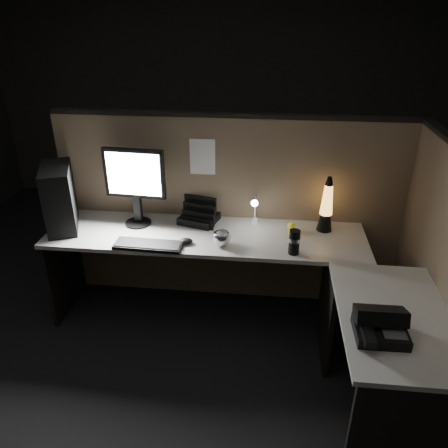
# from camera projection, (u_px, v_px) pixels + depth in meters

# --- Properties ---
(floor) EXTENTS (6.00, 6.00, 0.00)m
(floor) POSITION_uv_depth(u_px,v_px,m) (217.00, 372.00, 2.94)
(floor) COLOR black
(floor) RESTS_ON ground
(room_shell) EXTENTS (6.00, 6.00, 6.00)m
(room_shell) POSITION_uv_depth(u_px,v_px,m) (214.00, 136.00, 2.21)
(room_shell) COLOR silver
(room_shell) RESTS_ON ground
(partition_back) EXTENTS (2.66, 0.06, 1.50)m
(partition_back) POSITION_uv_depth(u_px,v_px,m) (231.00, 213.00, 3.43)
(partition_back) COLOR brown
(partition_back) RESTS_ON ground
(partition_right) EXTENTS (0.06, 1.66, 1.50)m
(partition_right) POSITION_uv_depth(u_px,v_px,m) (442.00, 283.00, 2.56)
(partition_right) COLOR brown
(partition_right) RESTS_ON ground
(desk) EXTENTS (2.60, 1.60, 0.73)m
(desk) POSITION_uv_depth(u_px,v_px,m) (248.00, 281.00, 2.88)
(desk) COLOR #ADAAA3
(desk) RESTS_ON ground
(pc_tower) EXTENTS (0.35, 0.48, 0.46)m
(pc_tower) POSITION_uv_depth(u_px,v_px,m) (59.00, 198.00, 3.16)
(pc_tower) COLOR black
(pc_tower) RESTS_ON desk
(monitor) EXTENTS (0.45, 0.19, 0.58)m
(monitor) POSITION_uv_depth(u_px,v_px,m) (135.00, 180.00, 3.15)
(monitor) COLOR black
(monitor) RESTS_ON desk
(keyboard) EXTENTS (0.47, 0.17, 0.02)m
(keyboard) POSITION_uv_depth(u_px,v_px,m) (148.00, 245.00, 2.99)
(keyboard) COLOR black
(keyboard) RESTS_ON desk
(mouse) EXTENTS (0.11, 0.08, 0.04)m
(mouse) POSITION_uv_depth(u_px,v_px,m) (186.00, 241.00, 3.02)
(mouse) COLOR black
(mouse) RESTS_ON desk
(clip_lamp) EXTENTS (0.05, 0.20, 0.25)m
(clip_lamp) POSITION_uv_depth(u_px,v_px,m) (255.00, 209.00, 3.18)
(clip_lamp) COLOR silver
(clip_lamp) RESTS_ON desk
(organizer) EXTENTS (0.32, 0.30, 0.20)m
(organizer) POSITION_uv_depth(u_px,v_px,m) (199.00, 216.00, 3.32)
(organizer) COLOR black
(organizer) RESTS_ON desk
(lava_lamp) EXTENTS (0.11, 0.11, 0.41)m
(lava_lamp) POSITION_uv_depth(u_px,v_px,m) (326.00, 209.00, 3.13)
(lava_lamp) COLOR black
(lava_lamp) RESTS_ON desk
(travel_mug) EXTENTS (0.08, 0.08, 0.17)m
(travel_mug) POSITION_uv_depth(u_px,v_px,m) (294.00, 242.00, 2.87)
(travel_mug) COLOR black
(travel_mug) RESTS_ON desk
(steel_mug) EXTENTS (0.13, 0.13, 0.10)m
(steel_mug) POSITION_uv_depth(u_px,v_px,m) (222.00, 239.00, 2.99)
(steel_mug) COLOR #B8B7BF
(steel_mug) RESTS_ON desk
(figurine) EXTENTS (0.06, 0.06, 0.06)m
(figurine) POSITION_uv_depth(u_px,v_px,m) (292.00, 226.00, 3.14)
(figurine) COLOR #FFF828
(figurine) RESTS_ON desk
(pinned_paper) EXTENTS (0.19, 0.00, 0.27)m
(pinned_paper) POSITION_uv_depth(u_px,v_px,m) (202.00, 157.00, 3.21)
(pinned_paper) COLOR white
(pinned_paper) RESTS_ON partition_back
(desk_phone) EXTENTS (0.25, 0.27, 0.15)m
(desk_phone) POSITION_uv_depth(u_px,v_px,m) (380.00, 325.00, 2.17)
(desk_phone) COLOR black
(desk_phone) RESTS_ON desk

